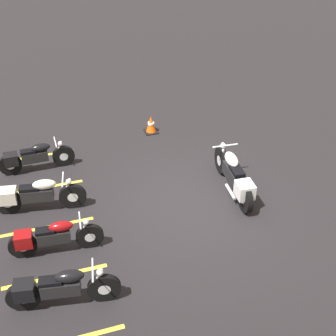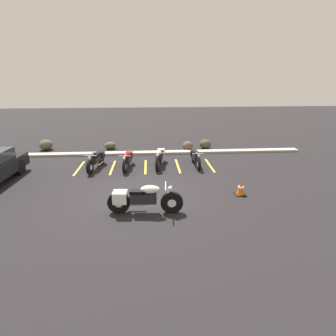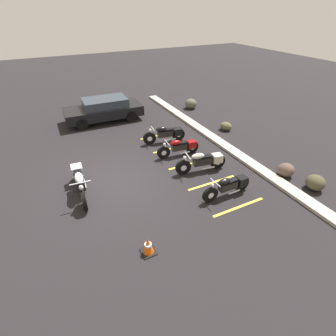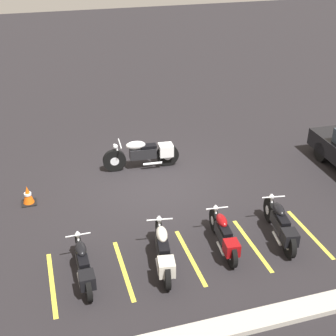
{
  "view_description": "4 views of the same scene",
  "coord_description": "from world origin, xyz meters",
  "px_view_note": "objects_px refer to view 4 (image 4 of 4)",
  "views": [
    {
      "loc": [
        -8.4,
        3.36,
        7.04
      ],
      "look_at": [
        0.85,
        0.39,
        0.53
      ],
      "focal_mm": 50.0,
      "sensor_mm": 36.0,
      "label": 1
    },
    {
      "loc": [
        0.35,
        -8.58,
        4.11
      ],
      "look_at": [
        1.05,
        0.97,
        0.78
      ],
      "focal_mm": 28.0,
      "sensor_mm": 36.0,
      "label": 2
    },
    {
      "loc": [
        8.26,
        -1.68,
        5.89
      ],
      "look_at": [
        0.78,
        2.09,
        0.54
      ],
      "focal_mm": 28.0,
      "sensor_mm": 36.0,
      "label": 3
    },
    {
      "loc": [
        3.11,
        11.61,
        7.01
      ],
      "look_at": [
        -0.25,
        0.38,
        0.69
      ],
      "focal_mm": 50.0,
      "sensor_mm": 36.0,
      "label": 4
    }
  ],
  "objects_px": {
    "parked_bike_1": "(224,235)",
    "parked_bike_3": "(83,265)",
    "parked_bike_0": "(281,225)",
    "parked_bike_2": "(163,251)",
    "traffic_cone": "(28,195)",
    "motorcycle_white_featured": "(145,153)"
  },
  "relations": [
    {
      "from": "parked_bike_1",
      "to": "traffic_cone",
      "type": "relative_size",
      "value": 3.67
    },
    {
      "from": "parked_bike_1",
      "to": "parked_bike_2",
      "type": "bearing_deg",
      "value": 102.95
    },
    {
      "from": "parked_bike_1",
      "to": "parked_bike_3",
      "type": "distance_m",
      "value": 3.31
    },
    {
      "from": "motorcycle_white_featured",
      "to": "parked_bike_0",
      "type": "height_order",
      "value": "motorcycle_white_featured"
    },
    {
      "from": "parked_bike_0",
      "to": "traffic_cone",
      "type": "bearing_deg",
      "value": 68.71
    },
    {
      "from": "parked_bike_0",
      "to": "traffic_cone",
      "type": "distance_m",
      "value": 6.79
    },
    {
      "from": "parked_bike_1",
      "to": "parked_bike_2",
      "type": "relative_size",
      "value": 0.93
    },
    {
      "from": "parked_bike_2",
      "to": "parked_bike_1",
      "type": "bearing_deg",
      "value": -73.05
    },
    {
      "from": "parked_bike_0",
      "to": "traffic_cone",
      "type": "relative_size",
      "value": 3.88
    },
    {
      "from": "traffic_cone",
      "to": "motorcycle_white_featured",
      "type": "bearing_deg",
      "value": -163.05
    },
    {
      "from": "parked_bike_0",
      "to": "parked_bike_3",
      "type": "height_order",
      "value": "parked_bike_0"
    },
    {
      "from": "parked_bike_3",
      "to": "motorcycle_white_featured",
      "type": "bearing_deg",
      "value": -29.18
    },
    {
      "from": "parked_bike_0",
      "to": "parked_bike_2",
      "type": "relative_size",
      "value": 0.98
    },
    {
      "from": "parked_bike_2",
      "to": "traffic_cone",
      "type": "distance_m",
      "value": 4.6
    },
    {
      "from": "parked_bike_2",
      "to": "parked_bike_3",
      "type": "bearing_deg",
      "value": 96.79
    },
    {
      "from": "motorcycle_white_featured",
      "to": "traffic_cone",
      "type": "distance_m",
      "value": 3.77
    },
    {
      "from": "parked_bike_0",
      "to": "parked_bike_1",
      "type": "relative_size",
      "value": 1.06
    },
    {
      "from": "parked_bike_3",
      "to": "traffic_cone",
      "type": "height_order",
      "value": "parked_bike_3"
    },
    {
      "from": "parked_bike_3",
      "to": "traffic_cone",
      "type": "relative_size",
      "value": 3.67
    },
    {
      "from": "motorcycle_white_featured",
      "to": "parked_bike_1",
      "type": "distance_m",
      "value": 4.59
    },
    {
      "from": "parked_bike_1",
      "to": "parked_bike_3",
      "type": "bearing_deg",
      "value": 97.56
    },
    {
      "from": "motorcycle_white_featured",
      "to": "parked_bike_3",
      "type": "height_order",
      "value": "motorcycle_white_featured"
    }
  ]
}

